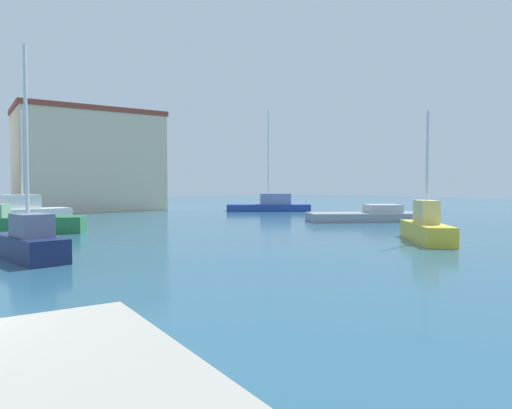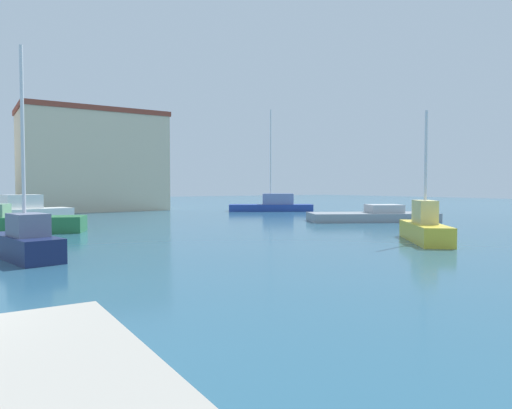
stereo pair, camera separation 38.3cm
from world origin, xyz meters
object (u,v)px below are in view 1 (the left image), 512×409
at_px(sailboat_white_near_pier, 22,213).
at_px(motorboat_grey_far_left, 372,216).
at_px(sailboat_navy_mid_harbor, 29,241).
at_px(sailboat_blue_center_channel, 270,205).
at_px(sailboat_yellow_behind_lamppost, 426,227).

relative_size(sailboat_white_near_pier, motorboat_grey_far_left, 0.82).
bearing_deg(sailboat_navy_mid_harbor, sailboat_blue_center_channel, 40.13).
relative_size(sailboat_white_near_pier, sailboat_navy_mid_harbor, 1.05).
distance_m(sailboat_yellow_behind_lamppost, sailboat_blue_center_channel, 26.30).
relative_size(sailboat_blue_center_channel, motorboat_grey_far_left, 1.09).
height_order(motorboat_grey_far_left, sailboat_navy_mid_harbor, sailboat_navy_mid_harbor).
bearing_deg(motorboat_grey_far_left, sailboat_navy_mid_harbor, -166.11).
bearing_deg(sailboat_yellow_behind_lamppost, motorboat_grey_far_left, 53.62).
bearing_deg(motorboat_grey_far_left, sailboat_blue_center_channel, 84.36).
bearing_deg(sailboat_blue_center_channel, sailboat_navy_mid_harbor, -139.87).
relative_size(sailboat_white_near_pier, sailboat_blue_center_channel, 0.75).
height_order(sailboat_yellow_behind_lamppost, motorboat_grey_far_left, sailboat_yellow_behind_lamppost).
height_order(sailboat_white_near_pier, sailboat_navy_mid_harbor, sailboat_white_near_pier).
height_order(sailboat_yellow_behind_lamppost, sailboat_navy_mid_harbor, sailboat_navy_mid_harbor).
relative_size(sailboat_blue_center_channel, sailboat_navy_mid_harbor, 1.40).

